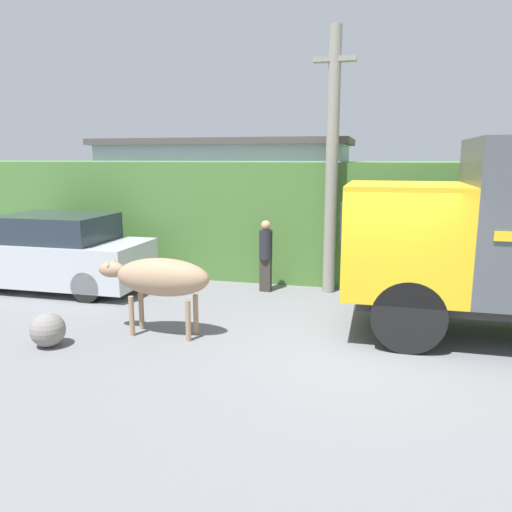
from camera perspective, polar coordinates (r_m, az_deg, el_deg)
ground_plane at (r=8.57m, az=12.39°, el=-9.61°), size 60.00×60.00×0.00m
hillside_embankment at (r=14.06m, az=13.46°, el=4.52°), size 32.00×5.10×2.90m
building_backdrop at (r=13.56m, az=-3.56°, el=5.86°), size 6.66×2.70×3.48m
brown_cow at (r=8.60m, az=-10.92°, el=-2.47°), size 2.02×0.65×1.34m
parked_suv at (r=12.39m, az=-21.95°, el=0.27°), size 4.30×1.88×1.73m
pedestrian_on_hill at (r=11.26m, az=1.12°, el=0.44°), size 0.32×0.32×1.63m
utility_pole at (r=11.12m, az=8.68°, el=10.77°), size 0.90×0.27×5.70m
roadside_rock at (r=8.79m, az=-22.69°, el=-7.79°), size 0.56×0.56×0.56m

